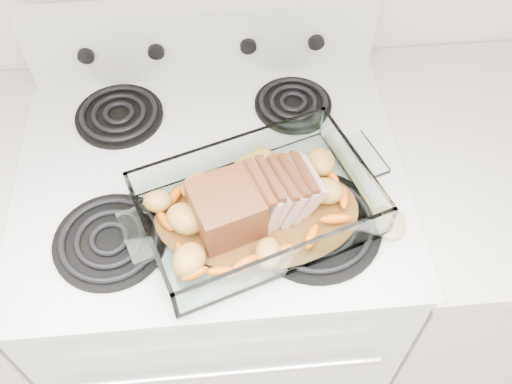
{
  "coord_description": "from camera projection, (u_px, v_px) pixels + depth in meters",
  "views": [
    {
      "loc": [
        0.03,
        0.92,
        1.83
      ],
      "look_at": [
        0.08,
        1.54,
        0.99
      ],
      "focal_mm": 40.0,
      "sensor_mm": 36.0,
      "label": 1
    }
  ],
  "objects": [
    {
      "name": "wooden_spoon",
      "position": [
        372.0,
        200.0,
        1.09
      ],
      "size": [
        0.11,
        0.27,
        0.02
      ],
      "rotation": [
        0.0,
        0.0,
        0.25
      ],
      "color": "tan",
      "rests_on": "electric_range"
    },
    {
      "name": "counter_right",
      "position": [
        463.0,
        258.0,
        1.57
      ],
      "size": [
        0.58,
        0.68,
        0.93
      ],
      "color": "beige",
      "rests_on": "ground"
    },
    {
      "name": "roast_vegetables",
      "position": [
        253.0,
        192.0,
        1.07
      ],
      "size": [
        0.36,
        0.19,
        0.04
      ],
      "rotation": [
        0.0,
        0.0,
        -0.12
      ],
      "color": "#D24500",
      "rests_on": "baking_dish"
    },
    {
      "name": "pork_roast",
      "position": [
        244.0,
        200.0,
        1.03
      ],
      "size": [
        0.24,
        0.12,
        0.09
      ],
      "rotation": [
        0.0,
        0.0,
        0.32
      ],
      "color": "#612D14",
      "rests_on": "baking_dish"
    },
    {
      "name": "electric_range",
      "position": [
        221.0,
        275.0,
        1.52
      ],
      "size": [
        0.78,
        0.7,
        1.12
      ],
      "color": "silver",
      "rests_on": "ground"
    },
    {
      "name": "baking_dish",
      "position": [
        257.0,
        209.0,
        1.06
      ],
      "size": [
        0.42,
        0.27,
        0.08
      ],
      "rotation": [
        0.0,
        0.0,
        0.33
      ],
      "color": "white",
      "rests_on": "electric_range"
    }
  ]
}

